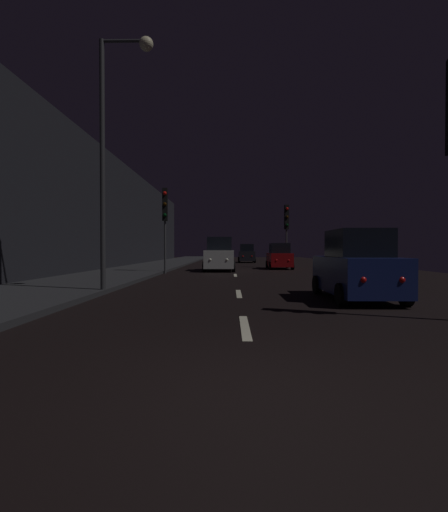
% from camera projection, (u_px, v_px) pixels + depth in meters
% --- Properties ---
extents(ground, '(25.20, 84.00, 0.02)m').
position_uv_depth(ground, '(234.00, 269.00, 28.46)').
color(ground, black).
extents(sidewalk_left, '(4.40, 84.00, 0.15)m').
position_uv_depth(sidewalk_left, '(148.00, 267.00, 28.57)').
color(sidewalk_left, '#28282B').
rests_on(sidewalk_left, ground).
extents(building_facade_left, '(0.80, 63.00, 8.17)m').
position_uv_depth(building_facade_left, '(97.00, 209.00, 25.05)').
color(building_facade_left, black).
rests_on(building_facade_left, ground).
extents(lane_centerline, '(0.16, 16.18, 0.01)m').
position_uv_depth(lane_centerline, '(238.00, 290.00, 13.37)').
color(lane_centerline, beige).
rests_on(lane_centerline, ground).
extents(traffic_light_far_left, '(0.34, 0.47, 4.99)m').
position_uv_depth(traffic_light_far_left, '(165.00, 211.00, 22.37)').
color(traffic_light_far_left, '#38383A').
rests_on(traffic_light_far_left, ground).
extents(traffic_light_far_right, '(0.34, 0.47, 4.89)m').
position_uv_depth(traffic_light_far_right, '(287.00, 222.00, 29.83)').
color(traffic_light_far_right, '#38383A').
rests_on(traffic_light_far_right, ground).
extents(streetlamp_overhead, '(1.70, 0.44, 8.06)m').
position_uv_depth(streetlamp_overhead, '(116.00, 127.00, 12.03)').
color(streetlamp_overhead, '#2D2D30').
rests_on(streetlamp_overhead, ground).
extents(car_approaching_headlights, '(2.04, 4.41, 2.22)m').
position_uv_depth(car_approaching_headlights, '(220.00, 255.00, 25.40)').
color(car_approaching_headlights, silver).
rests_on(car_approaching_headlights, ground).
extents(car_distant_taillights, '(1.83, 3.97, 2.00)m').
position_uv_depth(car_distant_taillights, '(247.00, 254.00, 41.61)').
color(car_distant_taillights, black).
rests_on(car_distant_taillights, ground).
extents(car_parked_right_near, '(1.80, 3.91, 1.97)m').
position_uv_depth(car_parked_right_near, '(357.00, 268.00, 10.82)').
color(car_parked_right_near, '#141E51').
rests_on(car_parked_right_near, ground).
extents(car_parked_right_far, '(1.72, 3.72, 1.87)m').
position_uv_depth(car_parked_right_far, '(279.00, 257.00, 27.98)').
color(car_parked_right_far, maroon).
rests_on(car_parked_right_far, ground).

